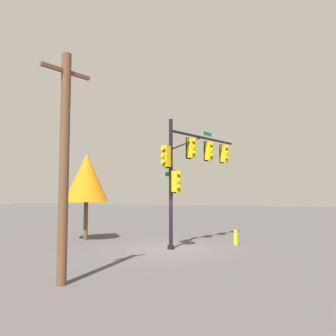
% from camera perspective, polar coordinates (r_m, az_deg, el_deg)
% --- Properties ---
extents(ground_plane, '(120.00, 120.00, 0.00)m').
position_cam_1_polar(ground_plane, '(17.63, 0.50, -13.77)').
color(ground_plane, '#484444').
extents(signal_pole_assembly, '(6.45, 2.97, 6.82)m').
position_cam_1_polar(signal_pole_assembly, '(18.78, 4.06, 1.16)').
color(signal_pole_assembly, black).
rests_on(signal_pole_assembly, ground_plane).
extents(utility_pole, '(1.71, 0.80, 7.50)m').
position_cam_1_polar(utility_pole, '(11.22, -17.42, 0.78)').
color(utility_pole, brown).
rests_on(utility_pole, ground_plane).
extents(fire_hydrant, '(0.33, 0.24, 0.83)m').
position_cam_1_polar(fire_hydrant, '(19.35, 11.57, -11.61)').
color(fire_hydrant, yellow).
rests_on(fire_hydrant, ground_plane).
extents(tree_near, '(2.71, 2.71, 5.37)m').
position_cam_1_polar(tree_near, '(21.36, -13.83, -1.63)').
color(tree_near, brown).
rests_on(tree_near, ground_plane).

